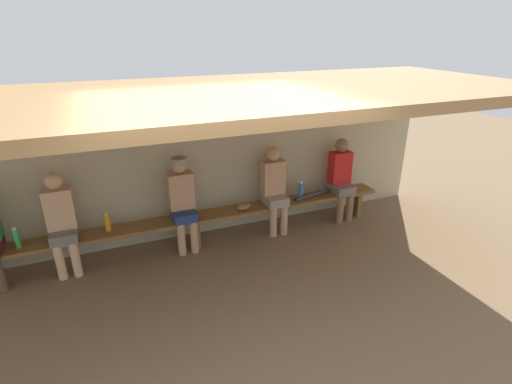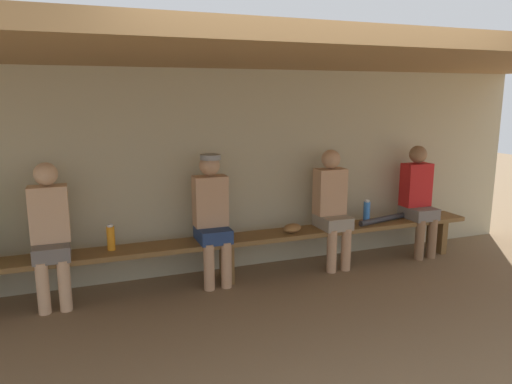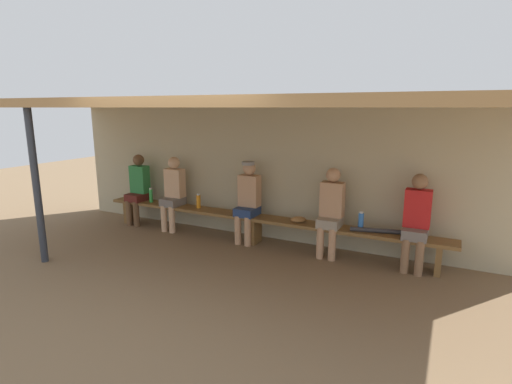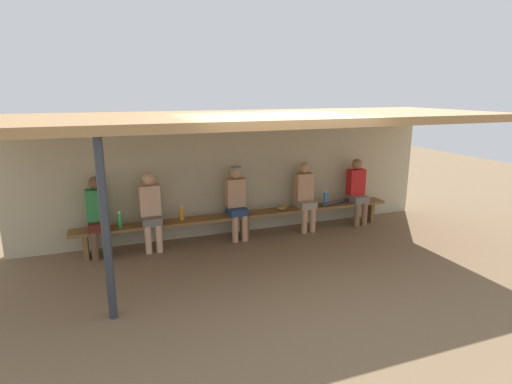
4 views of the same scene
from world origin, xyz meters
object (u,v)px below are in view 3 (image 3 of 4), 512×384
object	(u,v)px
bench	(256,220)
water_bottle_green	(151,195)
player_in_red	(248,198)
player_in_white	(416,219)
player_with_sunglasses	(331,209)
player_rightmost	(138,186)
water_bottle_clear	(361,221)
baseball_glove_tan	(298,220)
water_bottle_orange	(199,201)
player_near_post	(173,191)
support_post	(37,188)
baseball_bat	(381,231)

from	to	relation	value
bench	water_bottle_green	xyz separation A→B (m)	(-2.19, -0.02, 0.20)
player_in_red	player_in_white	world-z (taller)	player_in_red
player_with_sunglasses	water_bottle_green	xyz separation A→B (m)	(-3.44, -0.02, -0.14)
water_bottle_green	player_rightmost	bearing A→B (deg)	176.57
bench	water_bottle_clear	bearing A→B (deg)	-0.37
player_with_sunglasses	bench	bearing A→B (deg)	-179.86
water_bottle_clear	player_in_white	bearing A→B (deg)	1.08
player_rightmost	baseball_glove_tan	size ratio (longest dim) A/B	5.56
bench	player_with_sunglasses	size ratio (longest dim) A/B	4.49
player_in_white	water_bottle_orange	bearing A→B (deg)	179.56
player_near_post	player_in_white	world-z (taller)	same
player_with_sunglasses	player_in_white	xyz separation A→B (m)	(1.19, 0.00, 0.00)
water_bottle_green	water_bottle_clear	world-z (taller)	water_bottle_clear
support_post	water_bottle_green	bearing A→B (deg)	84.50
water_bottle_clear	player_with_sunglasses	bearing A→B (deg)	178.24
player_in_red	player_near_post	distance (m)	1.53
baseball_bat	water_bottle_green	bearing A→B (deg)	166.95
bench	baseball_glove_tan	bearing A→B (deg)	-1.87
water_bottle_clear	baseball_bat	size ratio (longest dim) A/B	0.33
player_near_post	player_rightmost	distance (m)	0.84
player_with_sunglasses	baseball_bat	bearing A→B (deg)	-0.24
water_bottle_orange	player_in_red	bearing A→B (deg)	-1.54
player_in_white	player_near_post	bearing A→B (deg)	180.00
water_bottle_clear	baseball_bat	world-z (taller)	water_bottle_clear
bench	player_in_white	distance (m)	2.45
player_near_post	baseball_glove_tan	distance (m)	2.43
player_with_sunglasses	water_bottle_green	world-z (taller)	player_with_sunglasses
support_post	baseball_glove_tan	size ratio (longest dim) A/B	9.17
player_rightmost	support_post	bearing A→B (deg)	-86.70
player_in_red	player_rightmost	bearing A→B (deg)	-179.99
player_rightmost	water_bottle_orange	bearing A→B (deg)	1.15
player_in_white	player_rightmost	xyz separation A→B (m)	(-4.94, 0.00, 0.00)
player_with_sunglasses	water_bottle_green	bearing A→B (deg)	-179.68
support_post	baseball_glove_tan	distance (m)	3.81
player_in_red	player_in_white	xyz separation A→B (m)	(2.58, -0.00, -0.02)
player_with_sunglasses	player_rightmost	xyz separation A→B (m)	(-3.76, 0.00, 0.00)
player_near_post	baseball_bat	xyz separation A→B (m)	(3.65, -0.00, -0.24)
water_bottle_green	baseball_glove_tan	size ratio (longest dim) A/B	1.13
support_post	player_in_white	xyz separation A→B (m)	(4.82, 2.10, -0.37)
player_in_red	player_in_white	bearing A→B (deg)	-0.01
player_in_red	player_near_post	size ratio (longest dim) A/B	1.01
player_near_post	baseball_bat	bearing A→B (deg)	-0.05
water_bottle_green	water_bottle_orange	xyz separation A→B (m)	(1.04, 0.05, -0.01)
player_in_white	player_with_sunglasses	bearing A→B (deg)	180.00
water_bottle_green	baseball_bat	size ratio (longest dim) A/B	0.32
water_bottle_clear	baseball_glove_tan	xyz separation A→B (m)	(-0.95, -0.01, -0.09)
player_in_white	water_bottle_orange	world-z (taller)	player_in_white
support_post	water_bottle_clear	distance (m)	4.62
water_bottle_green	player_in_red	bearing A→B (deg)	0.56
water_bottle_orange	water_bottle_clear	bearing A→B (deg)	-0.83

